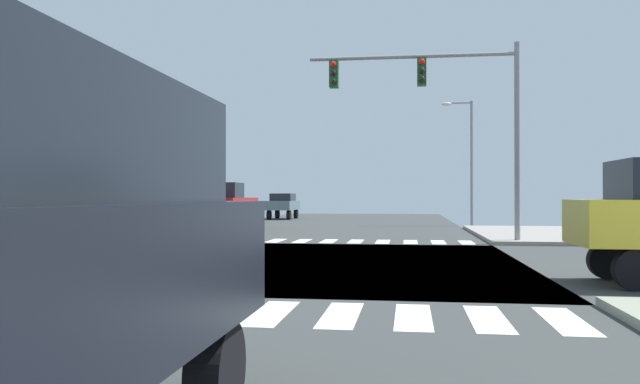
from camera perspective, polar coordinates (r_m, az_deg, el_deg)
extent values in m
cube|color=#363939|center=(16.81, -6.60, -6.15)|extent=(14.00, 90.00, 0.05)
cube|color=#363939|center=(16.81, -6.60, -6.15)|extent=(90.00, 12.00, 0.05)
cube|color=gray|center=(29.58, 25.29, -3.44)|extent=(12.00, 12.00, 0.14)
cube|color=gray|center=(33.06, -23.46, -3.12)|extent=(12.00, 12.00, 0.14)
cube|color=white|center=(10.82, -25.86, -9.15)|extent=(0.50, 2.00, 0.01)
cube|color=white|center=(10.30, -21.17, -9.61)|extent=(0.50, 2.00, 0.01)
cube|color=white|center=(9.86, -16.01, -10.04)|extent=(0.50, 2.00, 0.01)
cube|color=white|center=(9.51, -10.40, -10.41)|extent=(0.50, 2.00, 0.01)
cube|color=white|center=(9.25, -4.40, -10.70)|extent=(0.50, 2.00, 0.01)
cube|color=white|center=(9.09, 1.88, -10.88)|extent=(0.50, 2.00, 0.01)
cube|color=white|center=(9.04, 8.31, -10.94)|extent=(0.50, 2.00, 0.01)
cube|color=white|center=(9.10, 14.74, -10.86)|extent=(0.50, 2.00, 0.01)
cube|color=white|center=(9.27, 20.99, -10.65)|extent=(0.50, 2.00, 0.01)
cube|color=white|center=(25.96, -17.06, -4.04)|extent=(0.50, 2.00, 0.01)
cube|color=white|center=(25.56, -15.03, -4.10)|extent=(0.50, 2.00, 0.01)
cube|color=white|center=(25.19, -12.92, -4.16)|extent=(0.50, 2.00, 0.01)
cube|color=white|center=(24.85, -10.76, -4.21)|extent=(0.50, 2.00, 0.01)
cube|color=white|center=(24.55, -8.55, -4.26)|extent=(0.50, 2.00, 0.01)
cube|color=white|center=(24.28, -6.28, -4.31)|extent=(0.50, 2.00, 0.01)
cube|color=white|center=(24.06, -3.96, -4.34)|extent=(0.50, 2.00, 0.01)
cube|color=white|center=(23.87, -1.60, -4.38)|extent=(0.50, 2.00, 0.01)
cube|color=white|center=(23.73, 0.78, -4.40)|extent=(0.50, 2.00, 0.01)
cube|color=white|center=(23.63, 3.20, -4.42)|extent=(0.50, 2.00, 0.01)
cube|color=white|center=(23.57, 5.63, -4.43)|extent=(0.50, 2.00, 0.01)
cube|color=white|center=(23.55, 8.07, -4.43)|extent=(0.50, 2.00, 0.01)
cube|color=white|center=(23.57, 10.51, -4.42)|extent=(0.50, 2.00, 0.01)
cube|color=white|center=(23.64, 12.94, -4.41)|extent=(0.50, 2.00, 0.01)
cylinder|color=gray|center=(23.46, 17.18, 4.21)|extent=(0.20, 0.20, 7.07)
cylinder|color=gray|center=(23.62, 8.15, 11.86)|extent=(7.34, 0.14, 0.14)
cube|color=#1E5123|center=(23.51, 9.06, 10.55)|extent=(0.32, 0.40, 1.00)
sphere|color=red|center=(23.34, 9.07, 11.41)|extent=(0.22, 0.22, 0.22)
sphere|color=black|center=(23.28, 9.07, 10.66)|extent=(0.22, 0.22, 0.22)
sphere|color=black|center=(23.22, 9.07, 9.91)|extent=(0.22, 0.22, 0.22)
cube|color=#1E5123|center=(23.66, 1.26, 10.48)|extent=(0.32, 0.40, 1.00)
sphere|color=red|center=(23.49, 1.19, 11.33)|extent=(0.22, 0.22, 0.22)
sphere|color=black|center=(23.43, 1.19, 10.59)|extent=(0.22, 0.22, 0.22)
sphere|color=black|center=(23.37, 1.19, 9.84)|extent=(0.22, 0.22, 0.22)
cylinder|color=gray|center=(37.20, 13.38, 2.51)|extent=(0.16, 0.16, 7.08)
cylinder|color=gray|center=(37.47, 12.30, 7.77)|extent=(1.40, 0.10, 0.10)
ellipsoid|color=silver|center=(37.42, 11.22, 7.71)|extent=(0.60, 0.32, 0.20)
cube|color=black|center=(31.75, -23.39, -1.74)|extent=(0.24, 2.20, 1.80)
cylinder|color=black|center=(45.57, -2.80, -2.06)|extent=(0.26, 0.68, 0.68)
cylinder|color=black|center=(45.86, -4.57, -2.05)|extent=(0.26, 0.68, 0.68)
cylinder|color=black|center=(48.45, -2.15, -1.96)|extent=(0.26, 0.68, 0.68)
cylinder|color=black|center=(48.72, -3.82, -1.95)|extent=(0.26, 0.68, 0.68)
cube|color=#50656A|center=(47.13, -3.33, -1.19)|extent=(1.80, 4.30, 0.66)
cube|color=black|center=(47.13, -3.33, -0.46)|extent=(1.55, 2.24, 0.54)
cylinder|color=black|center=(5.59, -25.25, -13.67)|extent=(0.26, 0.74, 0.74)
cylinder|color=black|center=(4.94, -9.25, -15.50)|extent=(0.26, 0.74, 0.74)
cylinder|color=black|center=(31.15, -7.72, -2.77)|extent=(0.26, 0.74, 0.74)
cylinder|color=black|center=(31.62, -10.52, -2.73)|extent=(0.26, 0.74, 0.74)
cylinder|color=black|center=(34.50, -6.17, -2.54)|extent=(0.26, 0.74, 0.74)
cylinder|color=black|center=(34.93, -8.71, -2.51)|extent=(0.26, 0.74, 0.74)
cube|color=#A11512|center=(33.02, -8.24, -1.25)|extent=(2.00, 5.10, 0.86)
cube|color=black|center=(32.16, -8.69, 0.16)|extent=(1.76, 1.79, 0.75)
cylinder|color=black|center=(22.98, -17.93, -3.52)|extent=(0.80, 0.26, 0.80)
cylinder|color=black|center=(21.27, -20.19, -3.77)|extent=(0.80, 0.26, 0.80)
cube|color=#59555E|center=(23.29, -24.39, -0.65)|extent=(7.20, 2.40, 1.49)
cube|color=white|center=(23.97, -26.56, 4.21)|extent=(4.18, 2.30, 2.56)
cube|color=#59555E|center=(22.26, -19.66, 3.15)|extent=(2.02, 2.11, 1.49)
cylinder|color=black|center=(12.59, 26.26, -6.23)|extent=(0.74, 0.26, 0.74)
cylinder|color=black|center=(14.11, 24.20, -5.60)|extent=(0.74, 0.26, 0.74)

